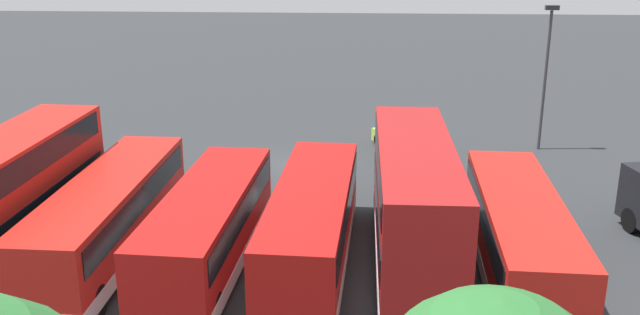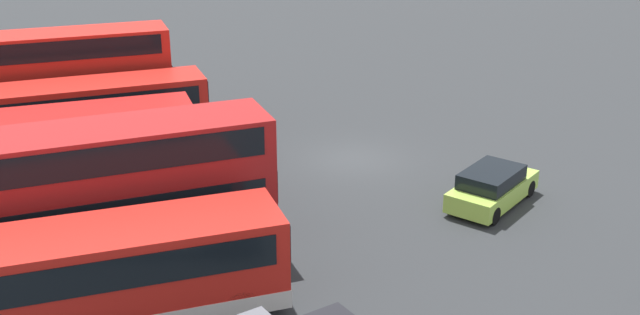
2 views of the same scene
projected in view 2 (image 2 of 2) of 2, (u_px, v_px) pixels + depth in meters
ground_plane at (354, 159)px, 33.14m from camera, size 140.00×140.00×0.00m
bus_single_deck_near_end at (85, 277)px, 20.76m from camera, size 3.04×10.88×2.95m
bus_double_decker_second at (94, 194)px, 23.77m from camera, size 2.62×11.07×4.55m
bus_single_deck_third at (86, 177)px, 27.18m from camera, size 3.07×11.09×2.95m
bus_single_deck_fourth at (61, 145)px, 30.10m from camera, size 3.13×10.42×2.95m
bus_single_deck_fifth at (73, 114)px, 33.71m from camera, size 2.80×11.53×2.95m
bus_double_decker_sixth at (59, 77)px, 36.14m from camera, size 2.99×10.25×4.55m
car_hatchback_silver at (492, 187)px, 28.62m from camera, size 3.71×4.53×1.43m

